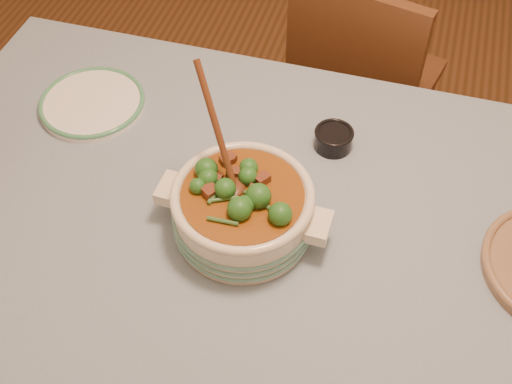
{
  "coord_description": "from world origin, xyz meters",
  "views": [
    {
      "loc": [
        0.21,
        -0.77,
        1.84
      ],
      "look_at": [
        -0.02,
        0.01,
        0.85
      ],
      "focal_mm": 45.0,
      "sensor_mm": 36.0,
      "label": 1
    }
  ],
  "objects_px": {
    "stew_casserole": "(243,207)",
    "white_plate": "(92,103)",
    "dining_table": "(263,254)",
    "condiment_bowl": "(334,138)",
    "chair_far": "(360,80)"
  },
  "relations": [
    {
      "from": "condiment_bowl",
      "to": "chair_far",
      "type": "height_order",
      "value": "chair_far"
    },
    {
      "from": "stew_casserole",
      "to": "white_plate",
      "type": "relative_size",
      "value": 1.13
    },
    {
      "from": "dining_table",
      "to": "condiment_bowl",
      "type": "xyz_separation_m",
      "value": [
        0.09,
        0.28,
        0.12
      ]
    },
    {
      "from": "stew_casserole",
      "to": "chair_far",
      "type": "xyz_separation_m",
      "value": [
        0.13,
        0.85,
        -0.33
      ]
    },
    {
      "from": "chair_far",
      "to": "white_plate",
      "type": "bearing_deg",
      "value": 58.25
    },
    {
      "from": "dining_table",
      "to": "white_plate",
      "type": "xyz_separation_m",
      "value": [
        -0.51,
        0.25,
        0.1
      ]
    },
    {
      "from": "condiment_bowl",
      "to": "dining_table",
      "type": "bearing_deg",
      "value": -108.24
    },
    {
      "from": "white_plate",
      "to": "chair_far",
      "type": "bearing_deg",
      "value": 44.9
    },
    {
      "from": "stew_casserole",
      "to": "chair_far",
      "type": "distance_m",
      "value": 0.92
    },
    {
      "from": "stew_casserole",
      "to": "white_plate",
      "type": "height_order",
      "value": "stew_casserole"
    },
    {
      "from": "white_plate",
      "to": "condiment_bowl",
      "type": "xyz_separation_m",
      "value": [
        0.6,
        0.03,
        0.01
      ]
    },
    {
      "from": "dining_table",
      "to": "condiment_bowl",
      "type": "distance_m",
      "value": 0.31
    },
    {
      "from": "stew_casserole",
      "to": "condiment_bowl",
      "type": "xyz_separation_m",
      "value": [
        0.13,
        0.29,
        -0.05
      ]
    },
    {
      "from": "stew_casserole",
      "to": "condiment_bowl",
      "type": "bearing_deg",
      "value": 65.26
    },
    {
      "from": "chair_far",
      "to": "dining_table",
      "type": "bearing_deg",
      "value": 97.38
    }
  ]
}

